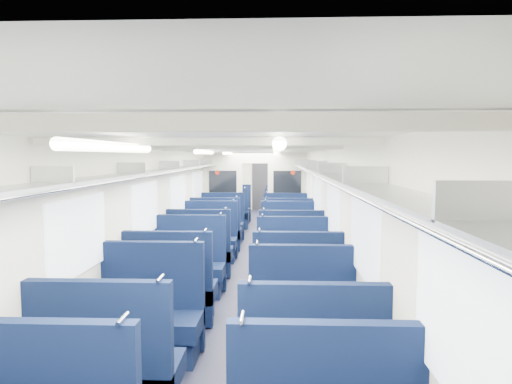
{
  "coord_description": "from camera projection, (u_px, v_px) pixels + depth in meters",
  "views": [
    {
      "loc": [
        0.53,
        -9.51,
        2.2
      ],
      "look_at": [
        0.06,
        2.09,
        1.28
      ],
      "focal_mm": 31.89,
      "sensor_mm": 36.0,
      "label": 1
    }
  ],
  "objects": [
    {
      "name": "seat_5",
      "position": [
        312.0,
        382.0,
        3.63
      ],
      "size": [
        1.15,
        0.64,
        1.28
      ],
      "color": "#0B1838",
      "rests_on": "floor"
    },
    {
      "name": "seat_19",
      "position": [
        286.0,
        227.0,
        11.56
      ],
      "size": [
        1.15,
        0.64,
        1.28
      ],
      "color": "#0B1838",
      "rests_on": "floor"
    },
    {
      "name": "seat_17",
      "position": [
        287.0,
        234.0,
        10.46
      ],
      "size": [
        1.15,
        0.64,
        1.28
      ],
      "color": "#0B1838",
      "rests_on": "floor"
    },
    {
      "name": "luggage_rack_left",
      "position": [
        192.0,
        167.0,
        9.56
      ],
      "size": [
        0.36,
        17.4,
        0.18
      ],
      "color": "#B2B5BA",
      "rests_on": "wall_left"
    },
    {
      "name": "wall_far",
      "position": [
        261.0,
        181.0,
        18.54
      ],
      "size": [
        2.8,
        0.02,
        2.35
      ],
      "primitive_type": "cube",
      "color": "beige",
      "rests_on": "floor"
    },
    {
      "name": "seat_9",
      "position": [
        297.0,
        294.0,
        5.93
      ],
      "size": [
        1.15,
        0.64,
        1.28
      ],
      "color": "#0B1838",
      "rests_on": "floor"
    },
    {
      "name": "seat_11",
      "position": [
        294.0,
        272.0,
        7.05
      ],
      "size": [
        1.15,
        0.64,
        1.28
      ],
      "color": "#0B1838",
      "rests_on": "floor"
    },
    {
      "name": "luggage_rack_right",
      "position": [
        307.0,
        167.0,
        9.46
      ],
      "size": [
        0.36,
        17.4,
        0.18
      ],
      "color": "#B2B5BA",
      "rests_on": "wall_right"
    },
    {
      "name": "floor",
      "position": [
        249.0,
        259.0,
        9.67
      ],
      "size": [
        2.8,
        18.0,
        0.01
      ],
      "primitive_type": "cube",
      "color": "black",
      "rests_on": "ground"
    },
    {
      "name": "seat_8",
      "position": [
        171.0,
        293.0,
        5.97
      ],
      "size": [
        1.15,
        0.64,
        1.28
      ],
      "color": "#0B1838",
      "rests_on": "floor"
    },
    {
      "name": "seat_14",
      "position": [
        210.0,
        242.0,
        9.54
      ],
      "size": [
        1.15,
        0.64,
        1.28
      ],
      "color": "#0B1838",
      "rests_on": "floor"
    },
    {
      "name": "seat_13",
      "position": [
        291.0,
        256.0,
        8.18
      ],
      "size": [
        1.15,
        0.64,
        1.28
      ],
      "color": "#0B1838",
      "rests_on": "floor"
    },
    {
      "name": "dado_left",
      "position": [
        185.0,
        243.0,
        9.7
      ],
      "size": [
        0.03,
        17.9,
        0.7
      ],
      "primitive_type": "cube",
      "color": "black",
      "rests_on": "floor"
    },
    {
      "name": "seat_12",
      "position": [
        200.0,
        255.0,
        8.32
      ],
      "size": [
        1.15,
        0.64,
        1.28
      ],
      "color": "#0B1838",
      "rests_on": "floor"
    },
    {
      "name": "seat_20",
      "position": [
        229.0,
        216.0,
        13.69
      ],
      "size": [
        1.15,
        0.64,
        1.28
      ],
      "color": "#0B1838",
      "rests_on": "floor"
    },
    {
      "name": "windows",
      "position": [
        248.0,
        195.0,
        9.1
      ],
      "size": [
        2.78,
        15.6,
        0.75
      ],
      "color": "white",
      "rests_on": "wall_left"
    },
    {
      "name": "seat_22",
      "position": [
        233.0,
        211.0,
        14.98
      ],
      "size": [
        1.15,
        0.64,
        1.28
      ],
      "color": "#0B1838",
      "rests_on": "floor"
    },
    {
      "name": "seat_16",
      "position": [
        216.0,
        233.0,
        10.58
      ],
      "size": [
        1.15,
        0.64,
        1.28
      ],
      "color": "#0B1838",
      "rests_on": "floor"
    },
    {
      "name": "seat_4",
      "position": [
        107.0,
        378.0,
        3.7
      ],
      "size": [
        1.15,
        0.64,
        1.28
      ],
      "color": "#0B1838",
      "rests_on": "floor"
    },
    {
      "name": "seat_7",
      "position": [
        303.0,
        328.0,
        4.77
      ],
      "size": [
        1.15,
        0.64,
        1.28
      ],
      "color": "#0B1838",
      "rests_on": "floor"
    },
    {
      "name": "dado_right",
      "position": [
        315.0,
        244.0,
        9.58
      ],
      "size": [
        0.03,
        17.9,
        0.7
      ],
      "primitive_type": "cube",
      "color": "black",
      "rests_on": "floor"
    },
    {
      "name": "seat_18",
      "position": [
        222.0,
        226.0,
        11.69
      ],
      "size": [
        1.15,
        0.64,
        1.28
      ],
      "color": "#0B1838",
      "rests_on": "floor"
    },
    {
      "name": "bulkhead",
      "position": [
        255.0,
        191.0,
        12.39
      ],
      "size": [
        2.8,
        0.1,
        2.35
      ],
      "color": "silver",
      "rests_on": "floor"
    },
    {
      "name": "ceiling_fittings",
      "position": [
        249.0,
        151.0,
        9.23
      ],
      "size": [
        2.7,
        16.06,
        0.11
      ],
      "color": "silver",
      "rests_on": "ceiling"
    },
    {
      "name": "seat_15",
      "position": [
        289.0,
        242.0,
        9.49
      ],
      "size": [
        1.15,
        0.64,
        1.28
      ],
      "color": "#0B1838",
      "rests_on": "floor"
    },
    {
      "name": "wall_left",
      "position": [
        183.0,
        204.0,
        9.63
      ],
      "size": [
        0.02,
        18.0,
        2.35
      ],
      "primitive_type": "cube",
      "color": "beige",
      "rests_on": "floor"
    },
    {
      "name": "end_door",
      "position": [
        261.0,
        185.0,
        18.49
      ],
      "size": [
        0.75,
        0.06,
        2.0
      ],
      "primitive_type": "cube",
      "color": "black",
      "rests_on": "floor"
    },
    {
      "name": "seat_10",
      "position": [
        189.0,
        269.0,
        7.24
      ],
      "size": [
        1.15,
        0.64,
        1.28
      ],
      "color": "#0B1838",
      "rests_on": "floor"
    },
    {
      "name": "wall_right",
      "position": [
        316.0,
        205.0,
        9.52
      ],
      "size": [
        0.02,
        18.0,
        2.35
      ],
      "primitive_type": "cube",
      "color": "beige",
      "rests_on": "floor"
    },
    {
      "name": "ceiling",
      "position": [
        249.0,
        149.0,
        9.48
      ],
      "size": [
        2.8,
        18.0,
        0.01
      ],
      "primitive_type": "cube",
      "color": "white",
      "rests_on": "wall_left"
    },
    {
      "name": "seat_23",
      "position": [
        283.0,
        211.0,
        14.92
      ],
      "size": [
        1.15,
        0.64,
        1.28
      ],
      "color": "#0B1838",
      "rests_on": "floor"
    },
    {
      "name": "seat_6",
      "position": [
        150.0,
        321.0,
        4.96
      ],
      "size": [
        1.15,
        0.64,
        1.28
      ],
      "color": "#0B1838",
      "rests_on": "floor"
    },
    {
      "name": "seat_21",
      "position": [
        284.0,
        216.0,
        13.66
      ],
      "size": [
        1.15,
        0.64,
        1.28
      ],
      "color": "#0B1838",
      "rests_on": "floor"
    }
  ]
}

